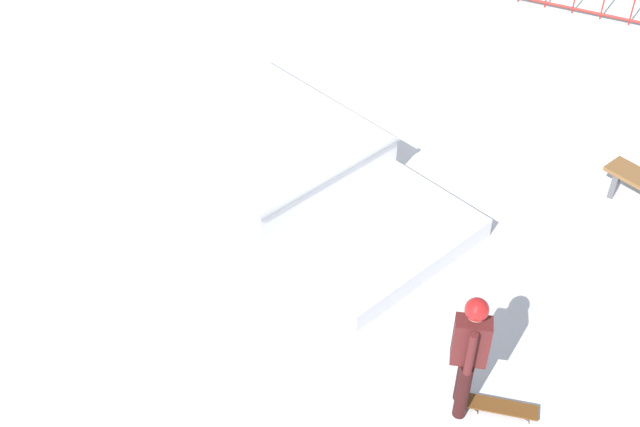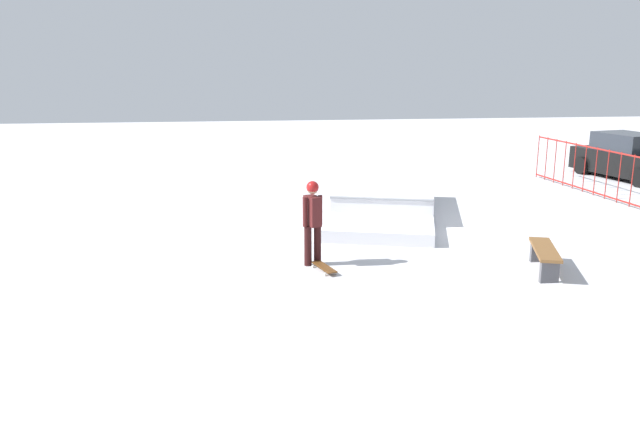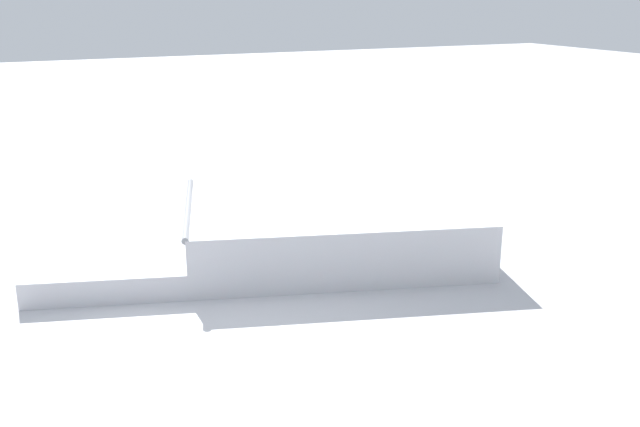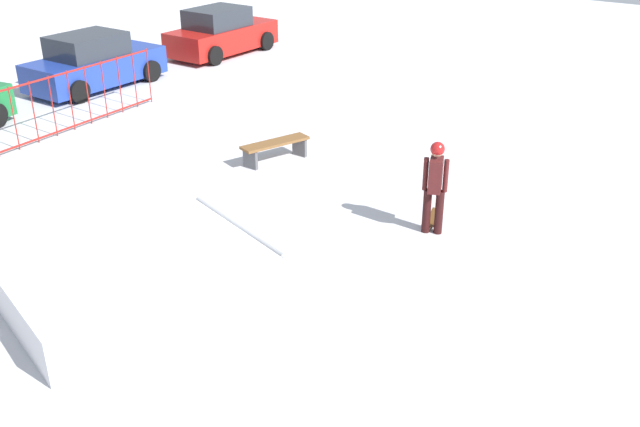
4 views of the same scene
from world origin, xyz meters
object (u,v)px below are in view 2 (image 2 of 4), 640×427
object	(u,v)px
skateboard	(324,267)
park_bench	(545,254)
skate_ramp	(384,202)
skater	(313,216)
parked_car_black	(628,158)

from	to	relation	value
skateboard	park_bench	bearing A→B (deg)	64.28
skate_ramp	skateboard	xyz separation A→B (m)	(4.56, -2.28, -0.24)
skater	skateboard	bearing A→B (deg)	-0.12
skater	park_bench	world-z (taller)	skater
skateboard	parked_car_black	distance (m)	14.90
skateboard	parked_car_black	bearing A→B (deg)	108.03
skater	skateboard	distance (m)	1.04
skateboard	skate_ramp	bearing A→B (deg)	135.81
parked_car_black	skate_ramp	bearing A→B (deg)	-78.69
skate_ramp	park_bench	distance (m)	5.54
skateboard	parked_car_black	xyz separation A→B (m)	(-8.69, 12.09, 0.65)
skateboard	park_bench	distance (m)	4.32
skate_ramp	parked_car_black	size ratio (longest dim) A/B	1.36
skater	skateboard	size ratio (longest dim) A/B	2.10
skater	parked_car_black	bearing A→B (deg)	101.99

